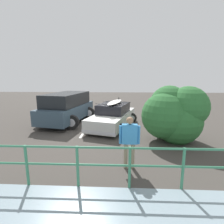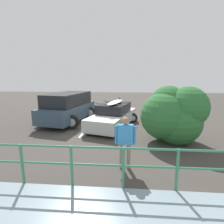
# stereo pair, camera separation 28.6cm
# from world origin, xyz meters

# --- Properties ---
(ground_plane) EXTENTS (44.00, 44.00, 0.02)m
(ground_plane) POSITION_xyz_m (0.00, 0.00, -0.01)
(ground_plane) COLOR #423D38
(ground_plane) RESTS_ON ground
(parking_stripe) EXTENTS (0.12, 3.91, 0.00)m
(parking_stripe) POSITION_xyz_m (0.90, -0.21, 0.00)
(parking_stripe) COLOR silver
(parking_stripe) RESTS_ON ground
(sedan_car) EXTENTS (2.85, 4.40, 1.56)m
(sedan_car) POSITION_xyz_m (-0.51, -0.24, 0.60)
(sedan_car) COLOR silver
(sedan_car) RESTS_ON ground
(suv_car) EXTENTS (3.03, 4.58, 1.79)m
(suv_car) POSITION_xyz_m (2.29, -1.02, 0.92)
(suv_car) COLOR #334756
(suv_car) RESTS_ON ground
(person_bystander) EXTENTS (0.62, 0.21, 1.59)m
(person_bystander) POSITION_xyz_m (-1.20, 4.26, 0.96)
(person_bystander) COLOR gray
(person_bystander) RESTS_ON ground
(railing_fence) EXTENTS (7.83, 0.13, 1.08)m
(railing_fence) POSITION_xyz_m (-1.16, 5.24, 0.70)
(railing_fence) COLOR #387F5B
(railing_fence) RESTS_ON ground
(bush_near_left) EXTENTS (2.72, 2.16, 2.48)m
(bush_near_left) POSITION_xyz_m (-3.21, 1.82, 1.16)
(bush_near_left) COLOR brown
(bush_near_left) RESTS_ON ground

